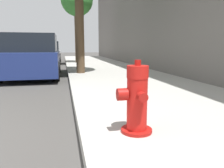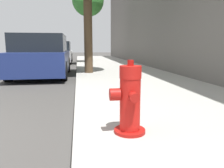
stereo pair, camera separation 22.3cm
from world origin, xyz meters
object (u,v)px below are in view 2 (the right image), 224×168
Objects in this scene: street_tree_far at (88,2)px; parked_car_near at (42,57)px; fire_hydrant at (129,100)px; parked_car_mid at (58,53)px.

parked_car_near is at bearing -111.75° from street_tree_far.
parked_car_mid reaches higher than fire_hydrant.
street_tree_far is at bearing 68.25° from parked_car_near.
street_tree_far reaches higher than parked_car_mid.
parked_car_near reaches higher than parked_car_mid.
fire_hydrant is 6.32m from parked_car_near.
parked_car_mid is (-1.83, 12.69, 0.17)m from fire_hydrant.
parked_car_near is 0.89× the size of parked_car_mid.
parked_car_near is at bearing -89.98° from parked_car_mid.
fire_hydrant is 0.18× the size of street_tree_far.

